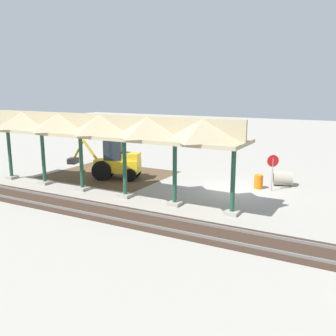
# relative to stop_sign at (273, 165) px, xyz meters

# --- Properties ---
(ground_plane) EXTENTS (120.00, 120.00, 0.00)m
(ground_plane) POSITION_rel_stop_sign_xyz_m (2.25, 1.15, -1.67)
(ground_plane) COLOR #9E998E
(dirt_work_zone) EXTENTS (8.64, 7.00, 0.01)m
(dirt_work_zone) POSITION_rel_stop_sign_xyz_m (11.85, 1.21, -1.67)
(dirt_work_zone) COLOR brown
(dirt_work_zone) RESTS_ON ground
(platform_canopy) EXTENTS (17.85, 3.20, 4.90)m
(platform_canopy) POSITION_rel_stop_sign_xyz_m (9.01, 5.63, 2.49)
(platform_canopy) COLOR #9E998E
(platform_canopy) RESTS_ON ground
(rail_tracks) EXTENTS (60.00, 2.58, 0.15)m
(rail_tracks) POSITION_rel_stop_sign_xyz_m (2.25, 8.50, -1.64)
(rail_tracks) COLOR slate
(rail_tracks) RESTS_ON ground
(stop_sign) EXTENTS (0.63, 0.48, 2.32)m
(stop_sign) POSITION_rel_stop_sign_xyz_m (0.00, 0.00, 0.00)
(stop_sign) COLOR gray
(stop_sign) RESTS_ON ground
(backhoe) EXTENTS (5.36, 2.79, 2.82)m
(backhoe) POSITION_rel_stop_sign_xyz_m (10.68, 2.05, -0.41)
(backhoe) COLOR yellow
(backhoe) RESTS_ON ground
(dirt_mound) EXTENTS (6.09, 6.09, 2.08)m
(dirt_mound) POSITION_rel_stop_sign_xyz_m (13.18, 0.42, -1.67)
(dirt_mound) COLOR brown
(dirt_mound) RESTS_ON ground
(concrete_pipe) EXTENTS (1.45, 1.31, 1.01)m
(concrete_pipe) POSITION_rel_stop_sign_xyz_m (-0.34, -1.75, -1.17)
(concrete_pipe) COLOR #9E9384
(concrete_pipe) RESTS_ON ground
(traffic_barrel) EXTENTS (0.56, 0.56, 0.90)m
(traffic_barrel) POSITION_rel_stop_sign_xyz_m (0.88, -0.16, -1.22)
(traffic_barrel) COLOR orange
(traffic_barrel) RESTS_ON ground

